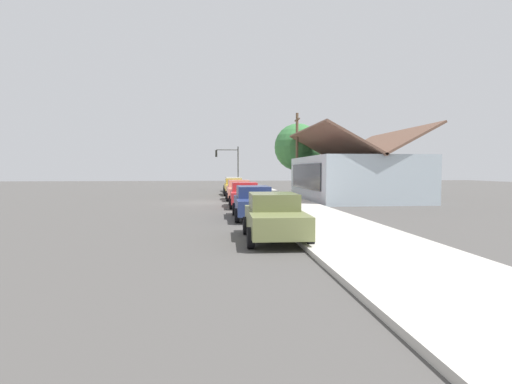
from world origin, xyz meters
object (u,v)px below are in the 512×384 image
at_px(car_navy, 254,202).
at_px(car_cherry, 244,194).
at_px(utility_pole_wooden, 297,153).
at_px(fire_hydrant_red, 250,189).
at_px(shade_tree, 298,147).
at_px(car_coral, 239,190).
at_px(car_olive, 274,216).
at_px(traffic_light_main, 229,161).
at_px(car_mustard, 234,186).
at_px(car_ivory, 234,184).

bearing_deg(car_navy, car_cherry, -179.36).
relative_size(utility_pole_wooden, fire_hydrant_red, 10.56).
height_order(car_cherry, car_navy, same).
bearing_deg(shade_tree, car_coral, -38.68).
distance_m(car_olive, shade_tree, 27.59).
bearing_deg(fire_hydrant_red, shade_tree, 102.15).
height_order(traffic_light_main, fire_hydrant_red, traffic_light_main).
bearing_deg(car_cherry, traffic_light_main, -178.44).
bearing_deg(car_olive, car_coral, -178.17).
bearing_deg(utility_pole_wooden, car_navy, -18.76).
height_order(car_navy, traffic_light_main, traffic_light_main).
distance_m(car_cherry, traffic_light_main, 22.60).
relative_size(traffic_light_main, utility_pole_wooden, 0.69).
relative_size(car_mustard, car_cherry, 1.05).
xyz_separation_m(car_ivory, shade_tree, (4.55, 6.27, 3.87)).
distance_m(car_ivory, car_olive, 31.14).
height_order(car_olive, traffic_light_main, traffic_light_main).
height_order(car_mustard, car_cherry, same).
distance_m(shade_tree, traffic_light_main, 10.69).
bearing_deg(utility_pole_wooden, car_olive, -13.44).
distance_m(car_navy, traffic_light_main, 28.76).
bearing_deg(fire_hydrant_red, utility_pole_wooden, 50.97).
height_order(car_mustard, shade_tree, shade_tree).
bearing_deg(car_cherry, car_ivory, -179.40).
height_order(car_cherry, utility_pole_wooden, utility_pole_wooden).
bearing_deg(car_navy, traffic_light_main, -179.03).
xyz_separation_m(car_ivory, car_cherry, (18.69, -0.14, -0.00)).
bearing_deg(fire_hydrant_red, car_ivory, -166.88).
xyz_separation_m(car_coral, car_navy, (12.29, 0.03, 0.00)).
height_order(traffic_light_main, utility_pole_wooden, utility_pole_wooden).
bearing_deg(car_cherry, car_mustard, -178.39).
bearing_deg(car_ivory, car_mustard, -4.81).
xyz_separation_m(car_ivory, traffic_light_main, (-3.75, -0.35, 2.67)).
distance_m(shade_tree, utility_pole_wooden, 4.48).
height_order(car_mustard, car_olive, same).
xyz_separation_m(car_cherry, utility_pole_wooden, (-9.82, 5.45, 3.11)).
relative_size(car_ivory, car_mustard, 1.03).
distance_m(car_navy, fire_hydrant_red, 19.32).
bearing_deg(car_navy, car_olive, 1.61).
bearing_deg(car_navy, shade_tree, 163.05).
bearing_deg(car_mustard, car_coral, 0.66).
distance_m(car_mustard, car_coral, 6.54).
distance_m(car_ivory, car_mustard, 6.06).
relative_size(car_ivory, car_cherry, 1.08).
bearing_deg(car_coral, car_olive, 0.58).
relative_size(car_cherry, shade_tree, 0.63).
xyz_separation_m(utility_pole_wooden, fire_hydrant_red, (-3.24, -4.00, -3.43)).
xyz_separation_m(car_coral, utility_pole_wooden, (-3.73, 5.47, 3.11)).
relative_size(car_mustard, fire_hydrant_red, 6.64).
bearing_deg(utility_pole_wooden, fire_hydrant_red, -129.03).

